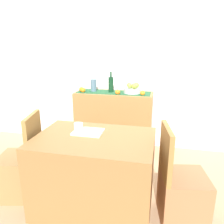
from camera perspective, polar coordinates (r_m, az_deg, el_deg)
ground_plane at (r=2.75m, az=0.14°, el=-17.90°), size 6.40×6.40×0.02m
room_wall_rear at (r=3.43m, az=4.54°, el=13.26°), size 6.40×0.06×2.70m
sideboard_console at (r=3.39m, az=0.44°, el=-2.39°), size 1.13×0.42×0.89m
table_runner at (r=3.27m, az=0.46°, el=5.04°), size 1.06×0.32×0.01m
fruit_bowl at (r=3.22m, az=5.15°, el=5.47°), size 0.25×0.25×0.07m
apple_center at (r=3.27m, az=4.39°, el=6.89°), size 0.07×0.07×0.07m
apple_upper at (r=3.24m, az=6.23°, el=6.83°), size 0.08×0.08×0.08m
apple_right at (r=3.14m, az=5.66°, el=6.56°), size 0.08×0.08×0.08m
apple_rear at (r=3.19m, az=4.56°, el=6.62°), size 0.07×0.07×0.07m
wine_bottle at (r=3.26m, az=-0.28°, el=7.06°), size 0.07×0.07×0.30m
ceramic_vase at (r=3.33m, az=-4.74°, el=6.75°), size 0.09×0.09×0.18m
orange_loose_near_bowl at (r=3.13m, az=1.46°, el=5.10°), size 0.07×0.07×0.07m
orange_loose_end at (r=3.29m, az=-7.43°, el=5.55°), size 0.07×0.07×0.07m
orange_loose_far at (r=3.10m, az=7.78°, el=4.82°), size 0.07×0.07×0.07m
orange_loose_mid at (r=3.36m, az=-7.79°, el=5.76°), size 0.07×0.07×0.07m
dining_table at (r=2.25m, az=-4.37°, el=-15.13°), size 1.09×0.76×0.74m
open_book at (r=2.18m, az=-6.09°, el=-5.04°), size 0.28×0.21×0.02m
coffee_cup at (r=2.18m, az=-8.52°, el=-4.05°), size 0.09×0.09×0.10m
chair_near_window at (r=2.63m, az=-22.01°, el=-13.96°), size 0.47×0.47×0.90m
chair_by_corner at (r=2.24m, az=17.21°, el=-19.24°), size 0.46×0.46×0.90m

